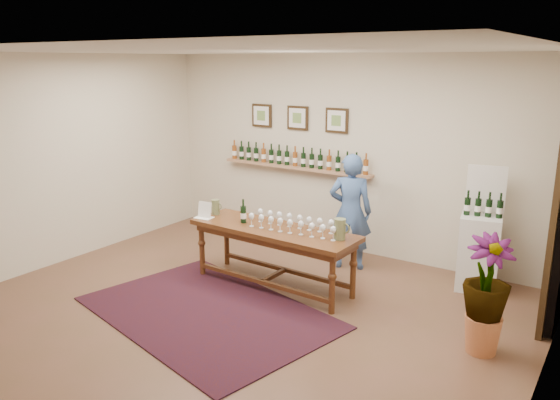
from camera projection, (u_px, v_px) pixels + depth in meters
The scene contains 14 objects.
ground at pixel (240, 310), 6.08m from camera, with size 6.00×6.00×0.00m, color brown.
room_shell at pixel (487, 205), 6.16m from camera, with size 6.00×6.00×6.00m.
rug at pixel (207, 312), 6.01m from camera, with size 2.74×1.83×0.01m, color #46130C.
tasting_table at pixel (274, 237), 6.58m from camera, with size 2.14×0.74×0.75m.
table_glasses at pixel (290, 223), 6.44m from camera, with size 1.27×0.29×0.18m, color white, non-canonical shape.
table_bottles at pixel (246, 209), 6.75m from camera, with size 0.31×0.18×0.33m, color black, non-canonical shape.
pitcher_left at pixel (216, 207), 7.10m from camera, with size 0.12×0.12×0.20m, color #616840, non-canonical shape.
pitcher_right at pixel (340, 229), 6.09m from camera, with size 0.15×0.15×0.24m, color #616840, non-canonical shape.
menu_card at pixel (205, 210), 6.95m from camera, with size 0.22×0.16×0.20m, color white.
display_pedestal at pixel (478, 252), 6.56m from camera, with size 0.46×0.46×0.92m, color silver.
pedestal_bottles at pixel (484, 205), 6.40m from camera, with size 0.27×0.07×0.27m, color black, non-canonical shape.
info_sign at pixel (486, 189), 6.47m from camera, with size 0.45×0.02×0.61m, color white.
potted_plant at pixel (486, 295), 5.07m from camera, with size 0.74×0.74×1.00m.
person at pixel (350, 212), 7.16m from camera, with size 0.56×0.37×1.55m, color #3E5C92.
Camera 1 is at (3.46, -4.40, 2.70)m, focal length 35.00 mm.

